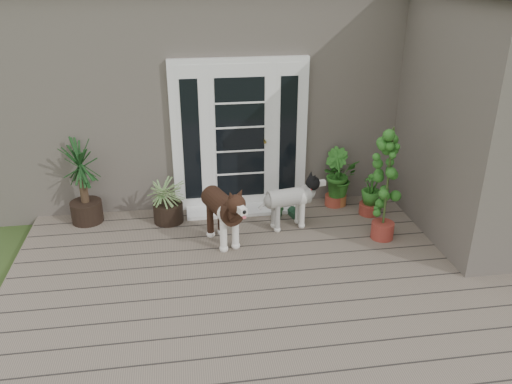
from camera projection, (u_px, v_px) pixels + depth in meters
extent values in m
cube|color=#6B5B4C|center=(283.00, 293.00, 5.76)|extent=(6.20, 4.60, 0.12)
cube|color=#665E54|center=(237.00, 80.00, 8.99)|extent=(7.40, 4.00, 3.10)
cube|color=#665E54|center=(494.00, 124.00, 6.54)|extent=(1.60, 2.40, 3.10)
cube|color=white|center=(240.00, 136.00, 7.26)|extent=(1.90, 0.14, 2.15)
cube|color=white|center=(242.00, 209.00, 7.51)|extent=(1.60, 0.40, 0.05)
imported|color=#17531D|center=(339.00, 185.00, 7.58)|extent=(0.67, 0.67, 0.63)
imported|color=#175117|center=(335.00, 185.00, 7.57)|extent=(0.55, 0.55, 0.64)
imported|color=#1C4F16|center=(371.00, 197.00, 7.33)|extent=(0.40, 0.40, 0.51)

